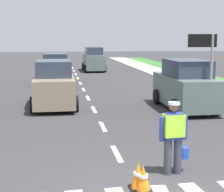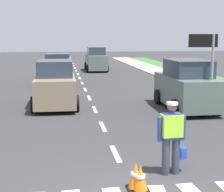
{
  "view_description": "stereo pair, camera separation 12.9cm",
  "coord_description": "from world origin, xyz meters",
  "px_view_note": "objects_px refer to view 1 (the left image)",
  "views": [
    {
      "loc": [
        -1.53,
        -6.52,
        3.11
      ],
      "look_at": [
        0.31,
        5.56,
        1.1
      ],
      "focal_mm": 58.19,
      "sensor_mm": 36.0,
      "label": 1
    },
    {
      "loc": [
        -1.4,
        -6.54,
        3.11
      ],
      "look_at": [
        0.31,
        5.56,
        1.1
      ],
      "focal_mm": 58.19,
      "sensor_mm": 36.0,
      "label": 2
    }
  ],
  "objects_px": {
    "car_oncoming_second": "(56,70)",
    "car_oncoming_lead": "(54,85)",
    "lane_direction_sign": "(206,55)",
    "road_worker": "(174,134)",
    "traffic_cone_near": "(138,176)",
    "car_parked_curbside": "(186,86)",
    "traffic_cone_far": "(143,178)",
    "car_outgoing_far": "(94,60)"
  },
  "relations": [
    {
      "from": "car_oncoming_second",
      "to": "car_oncoming_lead",
      "type": "bearing_deg",
      "value": -90.36
    },
    {
      "from": "car_oncoming_second",
      "to": "lane_direction_sign",
      "type": "bearing_deg",
      "value": -61.79
    },
    {
      "from": "road_worker",
      "to": "traffic_cone_near",
      "type": "bearing_deg",
      "value": -144.23
    },
    {
      "from": "traffic_cone_near",
      "to": "lane_direction_sign",
      "type": "bearing_deg",
      "value": 57.45
    },
    {
      "from": "car_parked_curbside",
      "to": "road_worker",
      "type": "bearing_deg",
      "value": -111.87
    },
    {
      "from": "traffic_cone_far",
      "to": "car_parked_curbside",
      "type": "xyz_separation_m",
      "value": [
        3.78,
        7.97,
        0.73
      ]
    },
    {
      "from": "car_oncoming_second",
      "to": "road_worker",
      "type": "bearing_deg",
      "value": -80.82
    },
    {
      "from": "road_worker",
      "to": "car_oncoming_lead",
      "type": "height_order",
      "value": "car_oncoming_lead"
    },
    {
      "from": "lane_direction_sign",
      "to": "car_parked_curbside",
      "type": "bearing_deg",
      "value": 99.84
    },
    {
      "from": "car_oncoming_lead",
      "to": "car_outgoing_far",
      "type": "distance_m",
      "value": 17.01
    },
    {
      "from": "car_oncoming_lead",
      "to": "car_parked_curbside",
      "type": "relative_size",
      "value": 0.95
    },
    {
      "from": "road_worker",
      "to": "traffic_cone_far",
      "type": "height_order",
      "value": "road_worker"
    },
    {
      "from": "lane_direction_sign",
      "to": "car_outgoing_far",
      "type": "bearing_deg",
      "value": 96.99
    },
    {
      "from": "road_worker",
      "to": "traffic_cone_far",
      "type": "relative_size",
      "value": 3.09
    },
    {
      "from": "car_outgoing_far",
      "to": "car_oncoming_second",
      "type": "bearing_deg",
      "value": -111.28
    },
    {
      "from": "road_worker",
      "to": "traffic_cone_near",
      "type": "xyz_separation_m",
      "value": [
        -0.98,
        -0.71,
        -0.65
      ]
    },
    {
      "from": "car_oncoming_second",
      "to": "traffic_cone_near",
      "type": "bearing_deg",
      "value": -84.41
    },
    {
      "from": "traffic_cone_near",
      "to": "car_oncoming_lead",
      "type": "bearing_deg",
      "value": 100.59
    },
    {
      "from": "road_worker",
      "to": "car_oncoming_lead",
      "type": "xyz_separation_m",
      "value": [
        -2.72,
        8.59,
        0.03
      ]
    },
    {
      "from": "traffic_cone_far",
      "to": "road_worker",
      "type": "bearing_deg",
      "value": 41.91
    },
    {
      "from": "car_oncoming_lead",
      "to": "road_worker",
      "type": "bearing_deg",
      "value": -72.43
    },
    {
      "from": "car_oncoming_second",
      "to": "car_parked_curbside",
      "type": "height_order",
      "value": "car_parked_curbside"
    },
    {
      "from": "traffic_cone_far",
      "to": "car_oncoming_lead",
      "type": "relative_size",
      "value": 0.13
    },
    {
      "from": "lane_direction_sign",
      "to": "car_oncoming_second",
      "type": "bearing_deg",
      "value": 118.21
    },
    {
      "from": "lane_direction_sign",
      "to": "traffic_cone_near",
      "type": "height_order",
      "value": "lane_direction_sign"
    },
    {
      "from": "traffic_cone_far",
      "to": "car_parked_curbside",
      "type": "distance_m",
      "value": 8.85
    },
    {
      "from": "car_outgoing_far",
      "to": "lane_direction_sign",
      "type": "bearing_deg",
      "value": -83.01
    },
    {
      "from": "road_worker",
      "to": "car_parked_curbside",
      "type": "distance_m",
      "value": 7.71
    },
    {
      "from": "lane_direction_sign",
      "to": "car_parked_curbside",
      "type": "height_order",
      "value": "lane_direction_sign"
    },
    {
      "from": "traffic_cone_far",
      "to": "car_oncoming_second",
      "type": "bearing_deg",
      "value": 95.81
    },
    {
      "from": "lane_direction_sign",
      "to": "car_oncoming_second",
      "type": "distance_m",
      "value": 12.34
    },
    {
      "from": "traffic_cone_near",
      "to": "car_oncoming_second",
      "type": "relative_size",
      "value": 0.14
    },
    {
      "from": "traffic_cone_near",
      "to": "car_oncoming_lead",
      "type": "xyz_separation_m",
      "value": [
        -1.74,
        9.3,
        0.68
      ]
    },
    {
      "from": "traffic_cone_far",
      "to": "car_outgoing_far",
      "type": "bearing_deg",
      "value": 86.41
    },
    {
      "from": "traffic_cone_near",
      "to": "car_outgoing_far",
      "type": "bearing_deg",
      "value": 86.23
    },
    {
      "from": "car_outgoing_far",
      "to": "car_parked_curbside",
      "type": "bearing_deg",
      "value": -83.24
    },
    {
      "from": "car_oncoming_lead",
      "to": "traffic_cone_far",
      "type": "bearing_deg",
      "value": -79.08
    },
    {
      "from": "lane_direction_sign",
      "to": "car_parked_curbside",
      "type": "xyz_separation_m",
      "value": [
        -0.25,
        1.44,
        -1.41
      ]
    },
    {
      "from": "traffic_cone_near",
      "to": "traffic_cone_far",
      "type": "height_order",
      "value": "traffic_cone_near"
    },
    {
      "from": "lane_direction_sign",
      "to": "car_outgoing_far",
      "type": "height_order",
      "value": "lane_direction_sign"
    },
    {
      "from": "traffic_cone_near",
      "to": "car_parked_curbside",
      "type": "height_order",
      "value": "car_parked_curbside"
    },
    {
      "from": "lane_direction_sign",
      "to": "car_oncoming_lead",
      "type": "xyz_separation_m",
      "value": [
        -5.84,
        2.87,
        -1.45
      ]
    }
  ]
}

